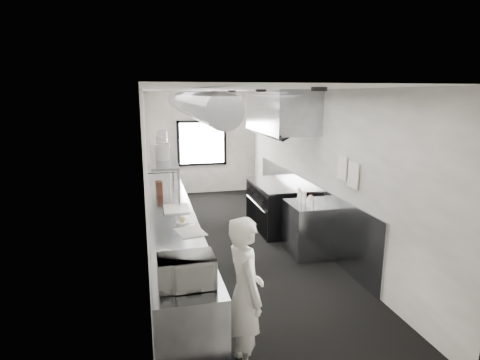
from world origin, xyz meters
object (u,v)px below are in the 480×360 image
bottle_station (307,229)px  far_work_table (162,185)px  squeeze_bottle_a (313,205)px  line_cook (245,294)px  deli_tub_b (166,255)px  knife_block (159,188)px  range (275,206)px  exhaust_hood (280,111)px  plate_stack_c (161,145)px  plate_stack_a (163,152)px  squeeze_bottle_d (301,197)px  squeeze_bottle_e (299,194)px  microwave (186,271)px  squeeze_bottle_b (311,201)px  small_plate (183,222)px  plate_stack_d (161,140)px  plate_stack_b (162,150)px  deli_tub_a (172,258)px  squeeze_bottle_c (304,198)px  cutting_board (177,209)px  pass_shelf (162,156)px  prep_counter (172,236)px

bottle_station → far_work_table: 4.53m
squeeze_bottle_a → line_cook: bearing=-127.4°
deli_tub_b → knife_block: knife_block is taller
range → squeeze_bottle_a: size_ratio=9.78×
exhaust_hood → far_work_table: (-2.25, 2.50, -1.94)m
exhaust_hood → knife_block: size_ratio=9.18×
exhaust_hood → plate_stack_c: exhaust_hood is taller
far_work_table → exhaust_hood: bearing=-48.1°
plate_stack_a → plate_stack_c: bearing=89.5°
squeeze_bottle_d → squeeze_bottle_e: 0.22m
line_cook → bottle_station: bearing=-40.0°
microwave → squeeze_bottle_b: bearing=43.6°
plate_stack_a → line_cook: bearing=-80.6°
range → squeeze_bottle_a: 1.81m
plate_stack_c → squeeze_bottle_e: 2.87m
small_plate → plate_stack_d: 3.11m
knife_block → plate_stack_b: bearing=41.6°
small_plate → squeeze_bottle_e: 2.30m
microwave → deli_tub_a: bearing=98.8°
deli_tub_b → plate_stack_c: plate_stack_c is taller
squeeze_bottle_a → bottle_station: bearing=77.9°
squeeze_bottle_b → squeeze_bottle_c: bearing=98.1°
small_plate → squeeze_bottle_b: size_ratio=1.06×
cutting_board → squeeze_bottle_c: squeeze_bottle_c is taller
microwave → plate_stack_b: bearing=89.6°
deli_tub_a → range: bearing=54.7°
pass_shelf → plate_stack_a: 0.65m
squeeze_bottle_d → knife_block: bearing=154.6°
range → squeeze_bottle_d: size_ratio=8.55×
far_work_table → plate_stack_c: plate_stack_c is taller
exhaust_hood → far_work_table: exhaust_hood is taller
exhaust_hood → small_plate: size_ratio=11.05×
plate_stack_a → prep_counter: bearing=-86.8°
pass_shelf → plate_stack_b: (-0.02, -0.36, 0.18)m
exhaust_hood → pass_shelf: exhaust_hood is taller
bottle_station → plate_stack_b: plate_stack_b is taller
squeeze_bottle_c → squeeze_bottle_d: squeeze_bottle_c is taller
small_plate → cutting_board: bearing=93.0°
knife_block → plate_stack_c: (0.10, 0.64, 0.71)m
plate_stack_b → deli_tub_b: bearing=-92.2°
squeeze_bottle_a → squeeze_bottle_b: 0.16m
small_plate → plate_stack_c: 2.54m
plate_stack_a → squeeze_bottle_e: plate_stack_a is taller
deli_tub_a → squeeze_bottle_b: size_ratio=0.77×
far_work_table → deli_tub_a: deli_tub_a is taller
pass_shelf → plate_stack_d: size_ratio=7.77×
plate_stack_a → plate_stack_b: size_ratio=0.97×
far_work_table → squeeze_bottle_b: bearing=-61.0°
knife_block → plate_stack_d: plate_stack_d is taller
plate_stack_a → squeeze_bottle_e: 2.53m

